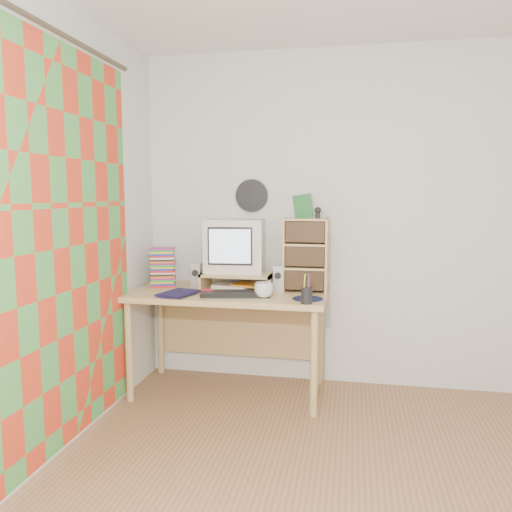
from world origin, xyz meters
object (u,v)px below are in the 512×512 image
at_px(mug, 264,290).
at_px(keyboard, 235,294).
at_px(desk, 231,308).
at_px(dvd_stack, 163,270).
at_px(crt_monitor, 235,246).
at_px(cd_rack, 306,255).
at_px(diary, 167,290).

bearing_deg(mug, keyboard, 177.20).
height_order(desk, dvd_stack, dvd_stack).
height_order(crt_monitor, cd_rack, cd_rack).
height_order(crt_monitor, dvd_stack, crt_monitor).
bearing_deg(mug, dvd_stack, 161.79).
xyz_separation_m(dvd_stack, diary, (0.13, -0.28, -0.10)).
xyz_separation_m(crt_monitor, dvd_stack, (-0.55, -0.05, -0.19)).
relative_size(desk, keyboard, 2.98).
height_order(cd_rack, mug, cd_rack).
bearing_deg(cd_rack, desk, -174.02).
relative_size(keyboard, mug, 3.69).
distance_m(cd_rack, diary, 1.01).
relative_size(cd_rack, diary, 2.11).
height_order(dvd_stack, cd_rack, cd_rack).
xyz_separation_m(mug, diary, (-0.69, -0.00, -0.03)).
distance_m(crt_monitor, cd_rack, 0.53).
relative_size(mug, diary, 0.52).
distance_m(desk, dvd_stack, 0.60).
bearing_deg(keyboard, dvd_stack, 146.37).
xyz_separation_m(crt_monitor, keyboard, (0.07, -0.31, -0.30)).
relative_size(keyboard, cd_rack, 0.90).
bearing_deg(crt_monitor, diary, -147.63).
distance_m(crt_monitor, keyboard, 0.43).
relative_size(keyboard, diary, 1.90).
bearing_deg(crt_monitor, mug, -54.56).
bearing_deg(cd_rack, crt_monitor, 176.68).
xyz_separation_m(cd_rack, mug, (-0.25, -0.28, -0.21)).
distance_m(desk, crt_monitor, 0.46).
relative_size(cd_rack, mug, 4.10).
bearing_deg(cd_rack, mug, -131.27).
xyz_separation_m(crt_monitor, cd_rack, (0.52, -0.04, -0.05)).
xyz_separation_m(keyboard, dvd_stack, (-0.62, 0.26, 0.11)).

